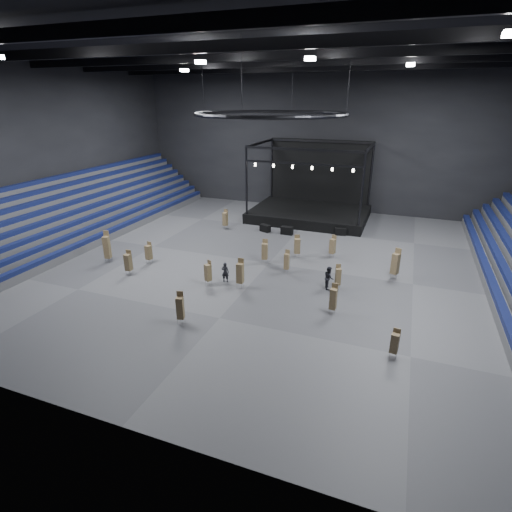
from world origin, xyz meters
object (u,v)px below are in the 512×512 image
(stage, at_px, (311,206))
(chair_stack_2, at_px, (149,252))
(chair_stack_7, at_px, (208,272))
(chair_stack_11, at_px, (128,262))
(chair_stack_5, at_px, (287,261))
(chair_stack_13, at_px, (395,343))
(chair_stack_12, at_px, (180,307))
(flight_case_right, at_px, (341,231))
(chair_stack_6, at_px, (333,246))
(chair_stack_10, at_px, (240,273))
(flight_case_left, at_px, (265,228))
(chair_stack_9, at_px, (297,246))
(crew_member, at_px, (329,278))
(chair_stack_14, at_px, (107,247))
(chair_stack_8, at_px, (265,251))
(chair_stack_4, at_px, (333,298))
(chair_stack_0, at_px, (395,263))
(man_center, at_px, (225,272))
(chair_stack_1, at_px, (225,219))
(chair_stack_3, at_px, (338,276))

(stage, height_order, chair_stack_2, stage)
(chair_stack_7, bearing_deg, chair_stack_11, -150.72)
(chair_stack_5, relative_size, chair_stack_13, 1.11)
(chair_stack_7, height_order, chair_stack_12, chair_stack_12)
(flight_case_right, xyz_separation_m, chair_stack_2, (-15.09, -14.35, 0.70))
(chair_stack_6, distance_m, chair_stack_7, 12.66)
(chair_stack_10, bearing_deg, flight_case_left, 100.68)
(chair_stack_9, relative_size, crew_member, 1.19)
(chair_stack_13, relative_size, chair_stack_14, 0.63)
(chair_stack_8, distance_m, chair_stack_11, 12.00)
(chair_stack_13, bearing_deg, chair_stack_8, 146.91)
(chair_stack_5, distance_m, chair_stack_6, 5.85)
(chair_stack_4, bearing_deg, chair_stack_0, 69.52)
(chair_stack_4, bearing_deg, chair_stack_10, 174.30)
(stage, xyz_separation_m, chair_stack_13, (11.50, -27.15, -0.43))
(chair_stack_5, xyz_separation_m, man_center, (-4.20, -3.57, -0.23))
(chair_stack_5, bearing_deg, chair_stack_4, -47.93)
(chair_stack_1, relative_size, chair_stack_4, 1.00)
(chair_stack_13, xyz_separation_m, man_center, (-13.60, 5.93, -0.16))
(chair_stack_9, bearing_deg, chair_stack_7, -145.66)
(chair_stack_0, bearing_deg, chair_stack_3, -115.00)
(stage, xyz_separation_m, crew_member, (6.14, -19.43, -0.52))
(chair_stack_8, distance_m, crew_member, 7.23)
(chair_stack_6, bearing_deg, chair_stack_14, -136.98)
(chair_stack_0, relative_size, chair_stack_12, 1.15)
(chair_stack_10, bearing_deg, crew_member, 18.39)
(stage, height_order, chair_stack_11, stage)
(flight_case_left, relative_size, chair_stack_6, 0.56)
(flight_case_right, xyz_separation_m, chair_stack_9, (-2.78, -8.13, 0.79))
(flight_case_left, distance_m, chair_stack_13, 24.62)
(chair_stack_5, bearing_deg, man_center, -139.62)
(chair_stack_0, xyz_separation_m, chair_stack_6, (-5.79, 2.94, -0.24))
(chair_stack_2, height_order, chair_stack_12, chair_stack_12)
(chair_stack_10, relative_size, chair_stack_13, 1.31)
(flight_case_left, distance_m, chair_stack_11, 16.83)
(chair_stack_12, relative_size, crew_member, 1.25)
(flight_case_left, xyz_separation_m, chair_stack_6, (8.58, -5.07, 0.75))
(chair_stack_5, distance_m, chair_stack_10, 4.89)
(flight_case_left, height_order, chair_stack_8, chair_stack_8)
(stage, height_order, chair_stack_8, stage)
(chair_stack_4, height_order, chair_stack_12, chair_stack_12)
(crew_member, bearing_deg, chair_stack_11, 82.39)
(chair_stack_13, height_order, man_center, chair_stack_13)
(chair_stack_6, bearing_deg, chair_stack_9, -139.59)
(chair_stack_2, distance_m, man_center, 8.29)
(stage, height_order, chair_stack_12, stage)
(chair_stack_2, height_order, chair_stack_7, chair_stack_7)
(chair_stack_0, bearing_deg, flight_case_left, 175.05)
(flight_case_right, relative_size, chair_stack_7, 0.59)
(flight_case_right, bearing_deg, chair_stack_11, -131.69)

